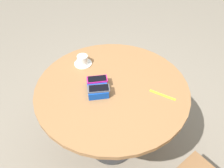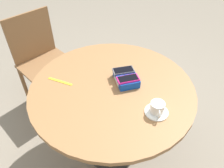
# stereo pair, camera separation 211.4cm
# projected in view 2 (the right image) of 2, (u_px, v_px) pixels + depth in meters

# --- Properties ---
(ground_plane) EXTENTS (8.00, 8.00, 0.00)m
(ground_plane) POSITION_uv_depth(u_px,v_px,m) (112.00, 149.00, 1.87)
(ground_plane) COLOR gray
(round_table) EXTENTS (1.05, 1.05, 0.73)m
(round_table) POSITION_uv_depth(u_px,v_px,m) (112.00, 98.00, 1.46)
(round_table) COLOR #2D2D2D
(round_table) RESTS_ON ground_plane
(phone_box) EXTENTS (0.21, 0.18, 0.05)m
(phone_box) POSITION_uv_depth(u_px,v_px,m) (126.00, 78.00, 1.41)
(phone_box) COLOR #0F42AD
(phone_box) RESTS_ON round_table
(phone_gray) EXTENTS (0.10, 0.15, 0.01)m
(phone_gray) POSITION_uv_depth(u_px,v_px,m) (123.00, 70.00, 1.42)
(phone_gray) COLOR #515156
(phone_gray) RESTS_ON phone_box
(phone_magenta) EXTENTS (0.10, 0.15, 0.01)m
(phone_magenta) POSITION_uv_depth(u_px,v_px,m) (128.00, 79.00, 1.36)
(phone_magenta) COLOR #D11975
(phone_magenta) RESTS_ON phone_box
(saucer) EXTENTS (0.13, 0.13, 0.01)m
(saucer) POSITION_uv_depth(u_px,v_px,m) (156.00, 112.00, 1.23)
(saucer) COLOR white
(saucer) RESTS_ON round_table
(coffee_cup) EXTENTS (0.11, 0.08, 0.07)m
(coffee_cup) POSITION_uv_depth(u_px,v_px,m) (157.00, 108.00, 1.20)
(coffee_cup) COLOR white
(coffee_cup) RESTS_ON saucer
(lanyard_strap) EXTENTS (0.08, 0.17, 0.00)m
(lanyard_strap) POSITION_uv_depth(u_px,v_px,m) (60.00, 81.00, 1.43)
(lanyard_strap) COLOR yellow
(lanyard_strap) RESTS_ON round_table
(chair_near_window) EXTENTS (0.64, 0.64, 0.89)m
(chair_near_window) POSITION_uv_depth(u_px,v_px,m) (44.00, 61.00, 2.04)
(chair_near_window) COLOR brown
(chair_near_window) RESTS_ON ground_plane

